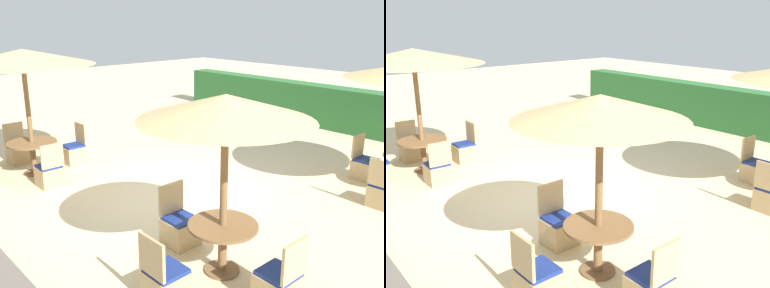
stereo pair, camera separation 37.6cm
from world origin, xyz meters
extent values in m
plane|color=beige|center=(0.00, 0.00, 0.00)|extent=(40.00, 40.00, 0.00)
cube|color=#2D6B33|center=(0.00, 6.95, 0.64)|extent=(13.00, 0.70, 1.27)
cylinder|color=brown|center=(-2.88, -1.46, 1.30)|extent=(0.10, 0.10, 2.61)
cone|color=tan|center=(-2.88, -1.46, 2.53)|extent=(2.93, 2.93, 0.32)
cylinder|color=brown|center=(-2.88, -1.46, 0.01)|extent=(0.48, 0.48, 0.03)
cylinder|color=brown|center=(-2.88, -1.46, 0.34)|extent=(0.12, 0.12, 0.68)
cylinder|color=brown|center=(-2.88, -1.46, 0.70)|extent=(1.04, 1.04, 0.04)
cube|color=tan|center=(-3.81, -1.44, 0.20)|extent=(0.46, 0.46, 0.40)
cube|color=navy|center=(-3.81, -1.44, 0.43)|extent=(0.42, 0.42, 0.05)
cube|color=tan|center=(-4.02, -1.44, 0.69)|extent=(0.04, 0.46, 0.48)
cube|color=tan|center=(-2.93, -0.49, 0.20)|extent=(0.46, 0.46, 0.40)
cube|color=navy|center=(-2.93, -0.49, 0.43)|extent=(0.42, 0.42, 0.05)
cube|color=tan|center=(-2.93, -0.28, 0.69)|extent=(0.46, 0.04, 0.48)
cube|color=tan|center=(-1.97, -1.52, 0.20)|extent=(0.46, 0.46, 0.40)
cube|color=navy|center=(-1.97, -1.52, 0.43)|extent=(0.42, 0.42, 0.05)
cube|color=tan|center=(-1.76, -1.52, 0.69)|extent=(0.04, 0.46, 0.48)
cylinder|color=brown|center=(2.50, -1.12, 1.18)|extent=(0.10, 0.10, 2.35)
cone|color=tan|center=(2.50, -1.12, 2.27)|extent=(2.22, 2.22, 0.32)
cylinder|color=brown|center=(2.50, -1.12, 0.01)|extent=(0.48, 0.48, 0.03)
cylinder|color=brown|center=(2.50, -1.12, 0.33)|extent=(0.12, 0.12, 0.66)
cylinder|color=brown|center=(2.50, -1.12, 0.68)|extent=(0.94, 0.94, 0.04)
cube|color=navy|center=(3.43, -1.13, 0.43)|extent=(0.42, 0.42, 0.05)
cube|color=tan|center=(3.64, -1.13, 0.69)|extent=(0.04, 0.46, 0.48)
cube|color=tan|center=(2.49, -2.08, 0.20)|extent=(0.46, 0.46, 0.40)
cube|color=navy|center=(2.49, -2.08, 0.43)|extent=(0.42, 0.42, 0.05)
cube|color=tan|center=(2.49, -2.29, 0.69)|extent=(0.46, 0.04, 0.48)
cube|color=tan|center=(1.58, -1.07, 0.20)|extent=(0.46, 0.46, 0.40)
cube|color=navy|center=(1.58, -1.07, 0.43)|extent=(0.42, 0.42, 0.05)
cube|color=tan|center=(1.37, -1.07, 0.69)|extent=(0.04, 0.46, 0.48)
cube|color=tan|center=(2.15, 3.60, 0.20)|extent=(0.46, 0.46, 0.40)
cube|color=navy|center=(2.15, 3.60, 0.43)|extent=(0.42, 0.42, 0.05)
cube|color=tan|center=(1.94, 3.60, 0.69)|extent=(0.04, 0.46, 0.48)
cube|color=tan|center=(3.04, 2.53, 0.20)|extent=(0.46, 0.46, 0.40)
cube|color=tan|center=(3.04, 2.32, 0.69)|extent=(0.46, 0.04, 0.48)
camera|label=1|loc=(5.99, -4.83, 3.34)|focal=40.00mm
camera|label=2|loc=(6.24, -4.55, 3.34)|focal=40.00mm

